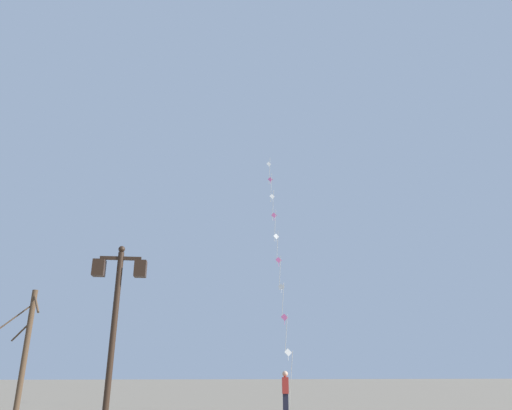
{
  "coord_description": "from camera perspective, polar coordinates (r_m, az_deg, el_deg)",
  "views": [
    {
      "loc": [
        -0.93,
        -2.19,
        1.73
      ],
      "look_at": [
        1.29,
        17.54,
        8.86
      ],
      "focal_mm": 32.35,
      "sensor_mm": 36.0,
      "label": 1
    }
  ],
  "objects": [
    {
      "name": "kite_flyer",
      "position": [
        19.36,
        3.66,
        -22.18
      ],
      "size": [
        0.28,
        0.62,
        1.71
      ],
      "rotation": [
        0.0,
        0.0,
        1.45
      ],
      "color": "#1E1E2D",
      "rests_on": "ground_plane"
    },
    {
      "name": "twin_lantern_lamp_post",
      "position": [
        11.67,
        -16.91,
        -11.64
      ],
      "size": [
        1.27,
        0.28,
        4.63
      ],
      "color": "black",
      "rests_on": "ground_plane"
    },
    {
      "name": "kite_train",
      "position": [
        26.17,
        2.68,
        -5.57
      ],
      "size": [
        0.77,
        10.03,
        15.91
      ],
      "color": "brown",
      "rests_on": "ground_plane"
    },
    {
      "name": "bare_tree",
      "position": [
        21.0,
        -26.61,
        -15.62
      ],
      "size": [
        1.59,
        1.0,
        4.83
      ],
      "color": "#4C3826",
      "rests_on": "ground_plane"
    }
  ]
}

